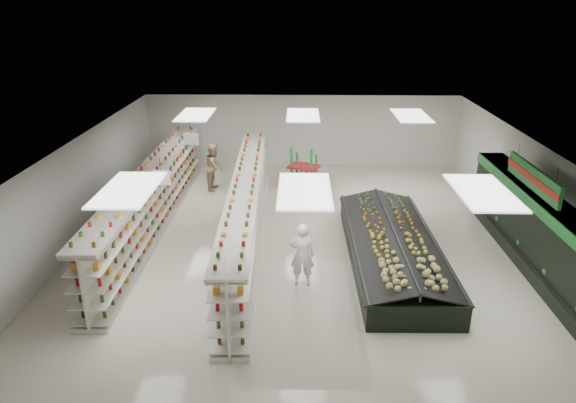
{
  "coord_description": "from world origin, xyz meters",
  "views": [
    {
      "loc": [
        -0.13,
        -14.84,
        7.21
      ],
      "look_at": [
        -0.47,
        0.29,
        1.18
      ],
      "focal_mm": 32.0,
      "sensor_mm": 36.0,
      "label": 1
    }
  ],
  "objects_px": {
    "gondola_left": "(153,202)",
    "shopper_main": "(302,255)",
    "produce_island": "(392,247)",
    "gondola_center": "(246,215)",
    "shopper_background": "(214,167)",
    "soda_endcap": "(304,168)"
  },
  "relations": [
    {
      "from": "gondola_center",
      "to": "produce_island",
      "type": "distance_m",
      "value": 4.55
    },
    {
      "from": "produce_island",
      "to": "soda_endcap",
      "type": "bearing_deg",
      "value": 111.17
    },
    {
      "from": "shopper_main",
      "to": "produce_island",
      "type": "bearing_deg",
      "value": -147.75
    },
    {
      "from": "gondola_center",
      "to": "soda_endcap",
      "type": "distance_m",
      "value": 5.62
    },
    {
      "from": "shopper_main",
      "to": "shopper_background",
      "type": "xyz_separation_m",
      "value": [
        -3.48,
        7.36,
        0.04
      ]
    },
    {
      "from": "gondola_center",
      "to": "shopper_main",
      "type": "relative_size",
      "value": 6.55
    },
    {
      "from": "soda_endcap",
      "to": "shopper_background",
      "type": "relative_size",
      "value": 0.81
    },
    {
      "from": "gondola_center",
      "to": "produce_island",
      "type": "height_order",
      "value": "gondola_center"
    },
    {
      "from": "produce_island",
      "to": "shopper_background",
      "type": "distance_m",
      "value": 8.58
    },
    {
      "from": "gondola_left",
      "to": "shopper_main",
      "type": "relative_size",
      "value": 6.6
    },
    {
      "from": "gondola_left",
      "to": "gondola_center",
      "type": "xyz_separation_m",
      "value": [
        3.19,
        -0.98,
        -0.01
      ]
    },
    {
      "from": "shopper_main",
      "to": "gondola_left",
      "type": "bearing_deg",
      "value": -30.73
    },
    {
      "from": "gondola_left",
      "to": "shopper_background",
      "type": "height_order",
      "value": "gondola_left"
    },
    {
      "from": "soda_endcap",
      "to": "shopper_main",
      "type": "bearing_deg",
      "value": -90.73
    },
    {
      "from": "gondola_left",
      "to": "gondola_center",
      "type": "distance_m",
      "value": 3.34
    },
    {
      "from": "gondola_left",
      "to": "shopper_main",
      "type": "xyz_separation_m",
      "value": [
        4.92,
        -3.55,
        -0.05
      ]
    },
    {
      "from": "shopper_main",
      "to": "shopper_background",
      "type": "relative_size",
      "value": 0.95
    },
    {
      "from": "produce_island",
      "to": "shopper_background",
      "type": "xyz_separation_m",
      "value": [
        -6.11,
        6.01,
        0.46
      ]
    },
    {
      "from": "gondola_center",
      "to": "shopper_background",
      "type": "relative_size",
      "value": 6.25
    },
    {
      "from": "produce_island",
      "to": "shopper_main",
      "type": "relative_size",
      "value": 3.92
    },
    {
      "from": "shopper_main",
      "to": "gondola_center",
      "type": "bearing_deg",
      "value": -51.03
    },
    {
      "from": "gondola_center",
      "to": "shopper_main",
      "type": "bearing_deg",
      "value": -57.93
    }
  ]
}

